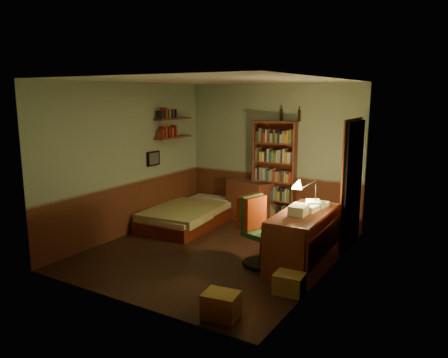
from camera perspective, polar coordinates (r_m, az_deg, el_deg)
The scene contains 24 objects.
floor at distance 6.91m, azimuth -1.09°, elevation -9.42°, with size 3.50×4.00×0.02m, color black.
ceiling at distance 6.48m, azimuth -1.18°, elevation 12.86°, with size 3.50×4.00×0.02m, color silver.
wall_back at distance 8.31m, azimuth 6.31°, elevation 3.33°, with size 3.50×0.02×2.60m, color gray.
wall_left at distance 7.64m, azimuth -12.36°, elevation 2.47°, with size 0.02×4.00×2.60m, color gray.
wall_right at distance 5.83m, azimuth 13.65°, elevation -0.18°, with size 0.02×4.00×2.60m, color gray.
wall_front at distance 5.02m, azimuth -13.51°, elevation -1.97°, with size 3.50×0.02×2.60m, color gray.
doorway at distance 7.13m, azimuth 16.43°, elevation -0.78°, with size 0.06×0.90×2.00m, color black.
door_trim at distance 7.14m, azimuth 16.16°, elevation -0.75°, with size 0.02×0.98×2.08m, color #48160B.
bed at distance 8.22m, azimuth -4.51°, elevation -3.84°, with size 1.08×2.02×0.60m, color olive.
dresser at distance 8.42m, azimuth 3.36°, elevation -2.85°, with size 0.87×0.44×0.77m, color maroon.
mini_stereo at distance 8.37m, azimuth 4.58°, elevation 0.26°, with size 0.26×0.20×0.14m, color #B2B2B7.
bookshelf at distance 8.17m, azimuth 6.58°, elevation 0.79°, with size 0.82×0.26×1.92m, color maroon.
bottle_left at distance 8.12m, azimuth 7.48°, elevation 8.32°, with size 0.06×0.06×0.22m, color black.
bottle_right at distance 7.99m, azimuth 9.79°, elevation 8.17°, with size 0.06×0.06×0.21m, color black.
desk at distance 6.28m, azimuth 10.31°, elevation -7.78°, with size 0.61×1.48×0.79m, color maroon.
paper_stack at distance 6.41m, azimuth 11.54°, elevation -3.23°, with size 0.19×0.26×0.11m, color silver.
desk_lamp at distance 6.35m, azimuth 11.95°, elevation -0.88°, with size 0.19×0.19×0.65m, color black.
office_chair at distance 6.18m, azimuth 4.99°, elevation -6.44°, with size 0.55×0.49×1.10m, color #2F542F.
red_jacket at distance 6.23m, azimuth 3.38°, elevation 1.15°, with size 0.21×0.39×0.46m, color #B13710.
wall_shelf_lower at distance 8.36m, azimuth -6.64°, elevation 5.44°, with size 0.20×0.90×0.03m, color maroon.
wall_shelf_upper at distance 8.33m, azimuth -6.69°, elevation 7.83°, with size 0.20×0.90×0.03m, color maroon.
framed_picture at distance 8.06m, azimuth -9.21°, elevation 2.66°, with size 0.04×0.32×0.26m, color black.
cardboard_box_a at distance 4.95m, azimuth -0.39°, elevation -16.16°, with size 0.38×0.30×0.28m, color #AA9047.
cardboard_box_b at distance 5.55m, azimuth 8.52°, elevation -13.34°, with size 0.35×0.29×0.25m, color #AA9047.
Camera 1 is at (3.46, -5.47, 2.40)m, focal length 35.00 mm.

